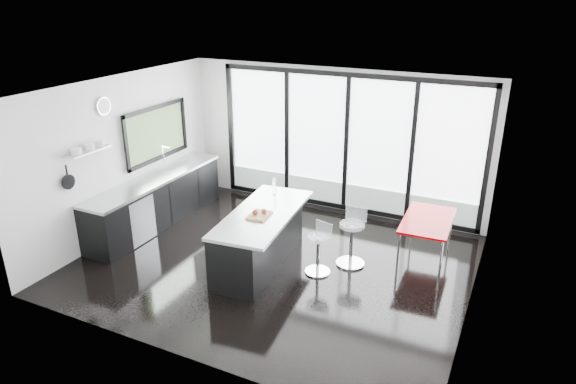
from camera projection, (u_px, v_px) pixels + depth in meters
The scene contains 11 objects.
floor at pixel (274, 263), 8.32m from camera, with size 6.00×5.00×0.00m, color black.
ceiling at pixel (273, 90), 7.28m from camera, with size 6.00×5.00×0.00m, color white.
wall_back at pixel (345, 150), 9.80m from camera, with size 6.00×0.09×2.80m.
wall_front at pixel (171, 254), 5.71m from camera, with size 6.00×0.00×2.80m, color silver.
wall_left at pixel (132, 143), 9.16m from camera, with size 0.26×5.00×2.80m.
wall_right at pixel (481, 218), 6.59m from camera, with size 0.00×5.00×2.80m, color silver.
counter_cabinets at pixel (156, 200), 9.55m from camera, with size 0.69×3.24×1.36m.
island at pixel (259, 237), 8.16m from camera, with size 1.15×2.30×1.18m.
bar_stool_near at pixel (318, 254), 7.93m from camera, with size 0.40×0.40×0.63m, color silver.
bar_stool_far at pixel (351, 244), 8.15m from camera, with size 0.46×0.46×0.73m, color silver.
red_table at pixel (426, 239), 8.36m from camera, with size 0.75×1.31×0.70m, color #A70004.
Camera 1 is at (3.36, -6.48, 4.17)m, focal length 32.00 mm.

